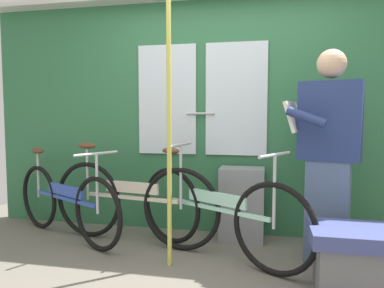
# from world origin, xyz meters

# --- Properties ---
(ground_plane) EXTENTS (5.95, 3.93, 0.04)m
(ground_plane) POSITION_xyz_m (0.00, 0.00, -0.02)
(ground_plane) COLOR #666056
(train_door_wall) EXTENTS (4.95, 0.28, 2.36)m
(train_door_wall) POSITION_xyz_m (-0.01, 1.16, 1.23)
(train_door_wall) COLOR #2D6B42
(train_door_wall) RESTS_ON ground_plane
(bicycle_near_door) EXTENTS (1.71, 0.47, 0.95)m
(bicycle_near_door) POSITION_xyz_m (-0.77, 0.65, 0.39)
(bicycle_near_door) COLOR black
(bicycle_near_door) RESTS_ON ground_plane
(bicycle_leaning_behind) EXTENTS (1.51, 0.85, 0.87)m
(bicycle_leaning_behind) POSITION_xyz_m (-1.45, 0.65, 0.36)
(bicycle_leaning_behind) COLOR black
(bicycle_leaning_behind) RESTS_ON ground_plane
(bicycle_by_pole) EXTENTS (1.56, 0.91, 0.92)m
(bicycle_by_pole) POSITION_xyz_m (0.05, 0.48, 0.38)
(bicycle_by_pole) COLOR black
(bicycle_by_pole) RESTS_ON ground_plane
(passenger_reading_newspaper) EXTENTS (0.62, 0.56, 1.70)m
(passenger_reading_newspaper) POSITION_xyz_m (0.93, 0.55, 0.90)
(passenger_reading_newspaper) COLOR slate
(passenger_reading_newspaper) RESTS_ON ground_plane
(trash_bin_by_wall) EXTENTS (0.41, 0.28, 0.70)m
(trash_bin_by_wall) POSITION_xyz_m (0.23, 0.94, 0.35)
(trash_bin_by_wall) COLOR gray
(trash_bin_by_wall) RESTS_ON ground_plane
(handrail_pole) EXTENTS (0.04, 0.04, 2.32)m
(handrail_pole) POSITION_xyz_m (-0.29, 0.24, 1.16)
(handrail_pole) COLOR #C6C14C
(handrail_pole) RESTS_ON ground_plane
(bench_seat_corner) EXTENTS (0.70, 0.44, 0.45)m
(bench_seat_corner) POSITION_xyz_m (1.10, 0.02, 0.24)
(bench_seat_corner) COLOR #3D477F
(bench_seat_corner) RESTS_ON ground_plane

